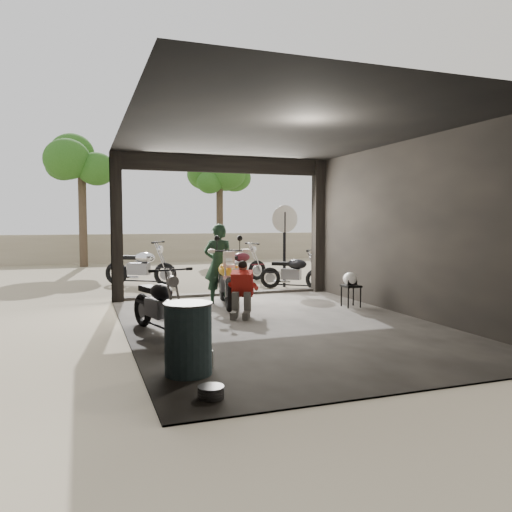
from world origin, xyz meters
TOP-DOWN VIEW (x-y plane):
  - ground at (0.00, 0.00)m, footprint 80.00×80.00m
  - garage at (0.00, 0.55)m, footprint 7.00×7.13m
  - boundary_wall at (0.00, 14.00)m, footprint 18.00×0.30m
  - tree_left at (-3.00, 12.50)m, footprint 2.20×2.20m
  - tree_right at (2.80, 14.00)m, footprint 2.20×2.20m
  - main_bike at (-0.32, 2.13)m, footprint 1.06×1.92m
  - left_bike at (-2.00, 0.06)m, footprint 1.05×1.67m
  - outside_bike_a at (-1.60, 6.00)m, footprint 1.90×1.56m
  - outside_bike_b at (1.16, 6.03)m, footprint 1.75×1.03m
  - outside_bike_c at (1.97, 3.97)m, footprint 1.58×1.44m
  - rider at (-0.39, 2.43)m, footprint 0.70×0.56m
  - mechanic at (-0.40, 0.85)m, footprint 0.75×0.83m
  - stool at (1.98, 1.09)m, footprint 0.33×0.33m
  - helmet at (1.93, 1.05)m, footprint 0.30×0.31m
  - oil_drum at (-2.00, -2.17)m, footprint 0.55×0.55m
  - sign_post at (1.96, 4.50)m, footprint 0.72×0.08m

SIDE VIEW (x-z plane):
  - ground at x=0.00m, z-range 0.00..0.00m
  - stool at x=1.98m, z-range 0.16..0.62m
  - oil_drum at x=-2.00m, z-range 0.00..0.82m
  - mechanic at x=-0.40m, z-range 0.00..0.98m
  - outside_bike_c at x=1.97m, z-range 0.00..1.03m
  - left_bike at x=-2.00m, z-range 0.00..1.05m
  - outside_bike_b at x=1.16m, z-range 0.00..1.11m
  - helmet at x=1.93m, z-range 0.46..0.72m
  - boundary_wall at x=0.00m, z-range 0.00..1.20m
  - outside_bike_a at x=-1.60m, z-range 0.00..1.21m
  - main_bike at x=-0.32m, z-range 0.00..1.21m
  - rider at x=-0.39m, z-range 0.00..1.68m
  - garage at x=0.00m, z-range -0.32..2.88m
  - sign_post at x=1.96m, z-range 0.36..2.51m
  - tree_right at x=2.80m, z-range 1.06..6.06m
  - tree_left at x=-3.00m, z-range 1.19..6.79m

